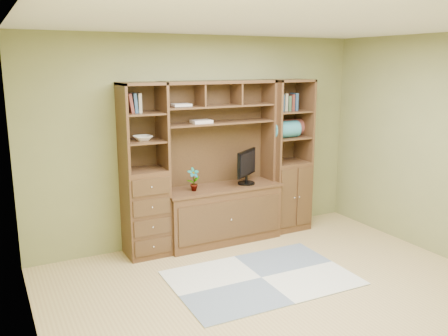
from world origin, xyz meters
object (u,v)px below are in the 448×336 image
center_hutch (222,164)px  right_tower (288,156)px  monitor (246,161)px  left_tower (144,171)px

center_hutch → right_tower: 1.03m
right_tower → monitor: 0.69m
center_hutch → left_tower: 1.00m
left_tower → monitor: 1.34m
right_tower → left_tower: bearing=180.0°
left_tower → right_tower: size_ratio=1.00×
monitor → center_hutch: bearing=137.9°
monitor → left_tower: bearing=140.6°
center_hutch → left_tower: size_ratio=1.00×
center_hutch → left_tower: (-1.00, 0.04, 0.00)m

